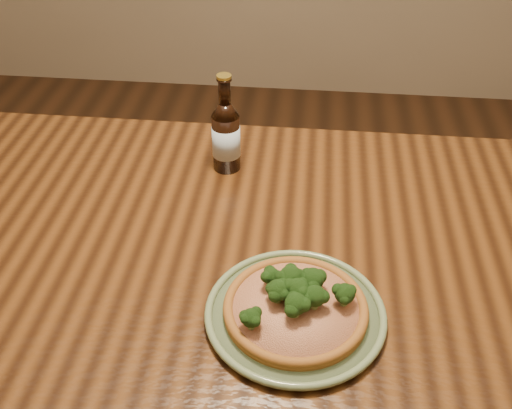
# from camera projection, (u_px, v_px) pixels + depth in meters

# --- Properties ---
(table) EXTENTS (1.60, 0.90, 0.75)m
(table) POSITION_uv_depth(u_px,v_px,m) (236.00, 270.00, 1.28)
(table) COLOR #4C2910
(table) RESTS_ON ground
(plate) EXTENTS (0.32, 0.32, 0.02)m
(plate) POSITION_uv_depth(u_px,v_px,m) (295.00, 313.00, 1.05)
(plate) COLOR #6C7F57
(plate) RESTS_ON table
(pizza) EXTENTS (0.25, 0.25, 0.07)m
(pizza) POSITION_uv_depth(u_px,v_px,m) (296.00, 305.00, 1.04)
(pizza) COLOR #935921
(pizza) RESTS_ON plate
(beer_bottle) EXTENTS (0.07, 0.07, 0.24)m
(beer_bottle) POSITION_uv_depth(u_px,v_px,m) (226.00, 135.00, 1.37)
(beer_bottle) COLOR black
(beer_bottle) RESTS_ON table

